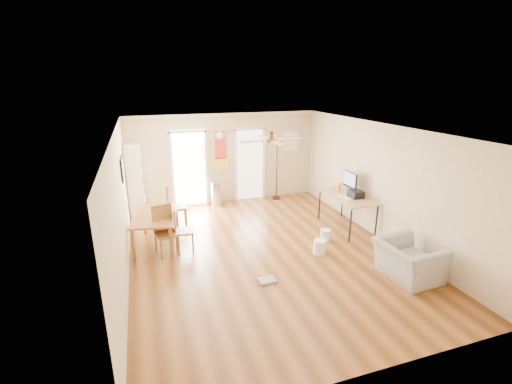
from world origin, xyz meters
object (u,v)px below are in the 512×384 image
object	(u,v)px
torchiere_lamp	(277,169)
computer_desk	(346,212)
bookshelf	(135,181)
dining_chair_right_b	(184,229)
armchair	(408,260)
dining_chair_right_a	(177,205)
wastebasket_b	(325,235)
trash_can	(216,194)
dining_chair_near	(166,231)
wastebasket_a	(320,247)
dining_table	(157,230)
printer	(356,194)

from	to	relation	value
torchiere_lamp	computer_desk	size ratio (longest dim) A/B	1.20
bookshelf	dining_chair_right_b	world-z (taller)	bookshelf
computer_desk	armchair	xyz separation A→B (m)	(-0.17, -2.37, -0.07)
dining_chair_right_a	wastebasket_b	world-z (taller)	dining_chair_right_a
dining_chair_right_b	trash_can	bearing A→B (deg)	-19.76
trash_can	bookshelf	bearing A→B (deg)	-178.15
dining_chair_near	computer_desk	size ratio (longest dim) A/B	0.68
trash_can	wastebasket_b	distance (m)	3.64
trash_can	computer_desk	xyz separation A→B (m)	(2.67, -2.62, 0.07)
trash_can	computer_desk	size ratio (longest dim) A/B	0.45
computer_desk	wastebasket_a	bearing A→B (deg)	-140.86
dining_chair_near	computer_desk	bearing A→B (deg)	-13.33
dining_table	dining_chair_right_b	distance (m)	0.68
dining_chair_right_a	trash_can	distance (m)	1.74
printer	dining_chair_right_b	bearing A→B (deg)	176.87
dining_chair_near	dining_chair_right_b	bearing A→B (deg)	1.72
trash_can	wastebasket_a	size ratio (longest dim) A/B	2.30
dining_chair_right_b	wastebasket_b	world-z (taller)	dining_chair_right_b
computer_desk	wastebasket_b	xyz separation A→B (m)	(-0.83, -0.51, -0.28)
torchiere_lamp	printer	size ratio (longest dim) A/B	5.52
dining_table	dining_chair_near	world-z (taller)	dining_chair_near
dining_table	torchiere_lamp	distance (m)	4.30
wastebasket_a	wastebasket_b	bearing A→B (deg)	50.45
dining_chair_right_a	printer	bearing A→B (deg)	-108.49
dining_table	dining_chair_right_a	size ratio (longest dim) A/B	1.31
torchiere_lamp	dining_table	bearing A→B (deg)	-149.33
dining_chair_right_b	armchair	size ratio (longest dim) A/B	0.90
trash_can	dining_chair_right_b	bearing A→B (deg)	-116.04
dining_chair_near	torchiere_lamp	bearing A→B (deg)	23.40
bookshelf	wastebasket_a	bearing A→B (deg)	-61.13
computer_desk	printer	xyz separation A→B (m)	(0.13, -0.14, 0.50)
dining_chair_near	armchair	xyz separation A→B (m)	(4.13, -2.33, -0.18)
bookshelf	printer	distance (m)	5.67
bookshelf	dining_chair_near	size ratio (longest dim) A/B	1.83
torchiere_lamp	wastebasket_a	bearing A→B (deg)	-97.04
dining_chair_right_b	torchiere_lamp	world-z (taller)	torchiere_lamp
torchiere_lamp	wastebasket_b	distance (m)	3.22
trash_can	torchiere_lamp	bearing A→B (deg)	-0.29
dining_chair_near	armchair	distance (m)	4.74
dining_chair_right_b	printer	world-z (taller)	printer
wastebasket_a	computer_desk	bearing A→B (deg)	39.14
bookshelf	computer_desk	size ratio (longest dim) A/B	1.24
trash_can	torchiere_lamp	world-z (taller)	torchiere_lamp
armchair	dining_chair_near	bearing A→B (deg)	57.55
dining_chair_right_b	wastebasket_a	xyz separation A→B (m)	(2.66, -1.09, -0.33)
armchair	computer_desk	bearing A→B (deg)	-7.06
dining_chair_right_a	wastebasket_b	xyz separation A→B (m)	(3.09, -1.94, -0.42)
torchiere_lamp	armchair	bearing A→B (deg)	-82.72
computer_desk	wastebasket_b	bearing A→B (deg)	-148.59
dining_chair_near	trash_can	size ratio (longest dim) A/B	1.51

